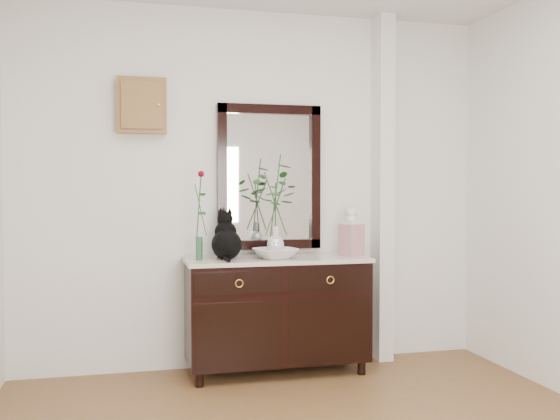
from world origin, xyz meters
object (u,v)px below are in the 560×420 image
object	(u,v)px
cat	(227,235)
lotus_bowl	(276,253)
sideboard	(277,309)
ginger_jar	(351,231)

from	to	relation	value
cat	lotus_bowl	distance (m)	0.38
lotus_bowl	cat	bearing A→B (deg)	168.36
sideboard	cat	bearing A→B (deg)	-179.08
ginger_jar	lotus_bowl	bearing A→B (deg)	-174.97
sideboard	ginger_jar	bearing A→B (deg)	-2.41
ginger_jar	sideboard	bearing A→B (deg)	177.59
sideboard	ginger_jar	xyz separation A→B (m)	(0.57, -0.02, 0.56)
sideboard	ginger_jar	world-z (taller)	ginger_jar
lotus_bowl	ginger_jar	size ratio (longest dim) A/B	0.81
sideboard	ginger_jar	size ratio (longest dim) A/B	3.53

